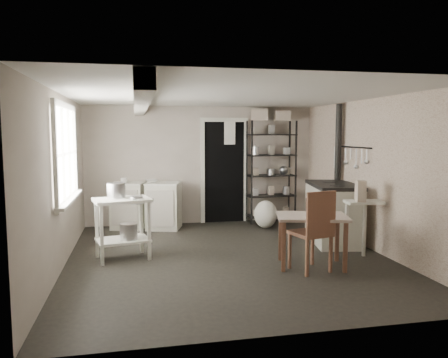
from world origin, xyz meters
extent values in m
plane|color=black|center=(0.00, 0.00, 0.00)|extent=(5.00, 5.00, 0.00)
plane|color=silver|center=(0.00, 0.00, 2.30)|extent=(5.00, 5.00, 0.00)
cube|color=#BEB0A2|center=(0.00, 2.50, 1.15)|extent=(4.50, 0.02, 2.30)
cube|color=#BEB0A2|center=(0.00, -2.50, 1.15)|extent=(4.50, 0.02, 2.30)
cube|color=#BEB0A2|center=(-2.25, 0.00, 1.15)|extent=(0.02, 5.00, 2.30)
cube|color=#BEB0A2|center=(2.25, 0.00, 1.15)|extent=(0.02, 5.00, 2.30)
cylinder|color=#BABABC|center=(-1.56, 0.28, 0.94)|extent=(0.32, 0.32, 0.28)
cylinder|color=#BABABC|center=(-1.29, 0.14, 0.85)|extent=(0.24, 0.24, 0.11)
cylinder|color=#BABABC|center=(-1.40, 0.17, 0.39)|extent=(0.26, 0.26, 0.26)
imported|color=silver|center=(-1.00, 2.16, 0.95)|extent=(0.37, 0.37, 0.07)
imported|color=silver|center=(-1.50, 2.10, 0.97)|extent=(0.14, 0.14, 0.10)
imported|color=silver|center=(1.03, 2.27, 1.38)|extent=(0.12, 0.12, 0.21)
cube|color=beige|center=(1.11, 2.28, 2.01)|extent=(0.39, 0.36, 0.22)
cube|color=beige|center=(1.57, 2.25, 1.99)|extent=(0.34, 0.32, 0.19)
cube|color=beige|center=(1.84, -0.38, 1.01)|extent=(0.17, 0.22, 0.30)
imported|color=silver|center=(1.20, -0.72, 0.80)|extent=(0.10, 0.10, 0.08)
ellipsoid|color=white|center=(1.09, 1.75, 0.24)|extent=(0.46, 0.40, 0.52)
cylinder|color=silver|center=(1.73, 0.14, 0.07)|extent=(0.15, 0.15, 0.14)
camera|label=1|loc=(-1.28, -6.00, 1.78)|focal=35.00mm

